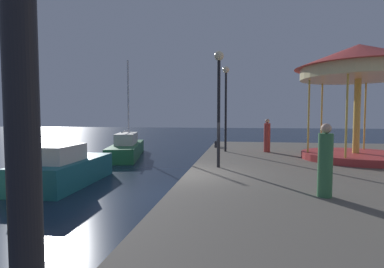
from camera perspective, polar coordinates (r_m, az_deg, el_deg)
ground_plane at (r=10.37m, az=-1.15°, el=-11.85°), size 120.00×120.00×0.00m
quay_dock at (r=10.99m, az=32.35°, el=-9.37°), size 12.16×25.34×0.80m
motorboat_teal at (r=12.88m, az=-23.55°, el=-6.22°), size 2.28×4.76×1.64m
sailboat_green at (r=20.41m, az=-12.51°, el=-2.57°), size 3.37×7.33×6.66m
carousel at (r=15.07m, az=29.54°, el=10.08°), size 5.38×5.38×5.09m
lamp_post_mid_promenade at (r=11.18m, az=5.21°, el=8.78°), size 0.36×0.36×4.36m
lamp_post_far_end at (r=16.24m, az=6.57°, el=7.68°), size 0.36×0.36×4.64m
bollard_center at (r=18.80m, az=5.10°, el=-1.86°), size 0.24×0.24×0.40m
bollard_south at (r=18.28m, az=4.75°, el=-2.01°), size 0.24×0.24×0.40m
person_far_corner at (r=16.42m, az=14.35°, el=-0.47°), size 0.34×0.34×1.80m
person_by_the_water at (r=7.76m, az=24.42°, el=-5.07°), size 0.34×0.34×1.77m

